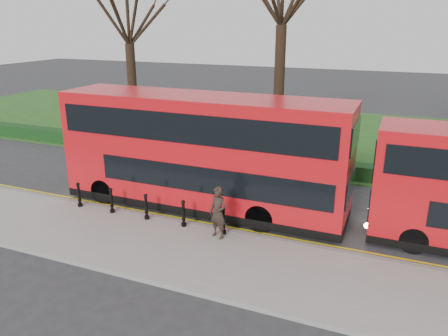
% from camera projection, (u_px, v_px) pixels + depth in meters
% --- Properties ---
extents(ground, '(120.00, 120.00, 0.00)m').
position_uv_depth(ground, '(164.00, 209.00, 18.30)').
color(ground, '#28282B').
rests_on(ground, ground).
extents(pavement, '(60.00, 4.00, 0.15)m').
position_uv_depth(pavement, '(122.00, 239.00, 15.65)').
color(pavement, gray).
rests_on(pavement, ground).
extents(kerb, '(60.00, 0.25, 0.16)m').
position_uv_depth(kerb, '(152.00, 217.00, 17.40)').
color(kerb, slate).
rests_on(kerb, ground).
extents(grass_verge, '(60.00, 18.00, 0.06)m').
position_uv_depth(grass_verge, '(269.00, 130.00, 31.43)').
color(grass_verge, '#1E4818').
rests_on(grass_verge, ground).
extents(hedge, '(60.00, 0.90, 0.80)m').
position_uv_depth(hedge, '(226.00, 156.00, 24.13)').
color(hedge, black).
rests_on(hedge, ground).
extents(yellow_line_outer, '(60.00, 0.10, 0.01)m').
position_uv_depth(yellow_line_outer, '(156.00, 216.00, 17.69)').
color(yellow_line_outer, yellow).
rests_on(yellow_line_outer, ground).
extents(yellow_line_inner, '(60.00, 0.10, 0.01)m').
position_uv_depth(yellow_line_inner, '(158.00, 214.00, 17.86)').
color(yellow_line_inner, yellow).
rests_on(yellow_line_inner, ground).
extents(tree_left, '(7.12, 7.12, 11.13)m').
position_uv_depth(tree_left, '(127.00, 11.00, 27.38)').
color(tree_left, black).
rests_on(tree_left, ground).
extents(bollard_row, '(6.65, 0.15, 1.00)m').
position_uv_depth(bollard_row, '(146.00, 207.00, 16.91)').
color(bollard_row, black).
rests_on(bollard_row, pavement).
extents(bus_lead, '(11.87, 2.73, 4.73)m').
position_uv_depth(bus_lead, '(202.00, 153.00, 17.76)').
color(bus_lead, red).
rests_on(bus_lead, ground).
extents(pedestrian, '(0.80, 0.63, 1.91)m').
position_uv_depth(pedestrian, '(218.00, 213.00, 15.34)').
color(pedestrian, '#2C211B').
rests_on(pedestrian, pavement).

